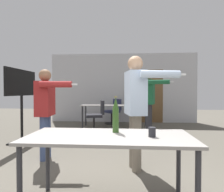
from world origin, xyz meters
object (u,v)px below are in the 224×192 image
at_px(person_near_casual, 136,101).
at_px(office_chair_mid_tucked, 96,117).
at_px(beer_bottle, 116,115).
at_px(drink_cup, 152,132).
at_px(person_center_tall, 149,97).
at_px(tv_screen, 21,95).
at_px(office_chair_far_right, 113,112).
at_px(person_far_watching, 46,105).

xyz_separation_m(person_near_casual, office_chair_mid_tucked, (-1.07, 2.90, -0.61)).
bearing_deg(office_chair_mid_tucked, beer_bottle, 176.79).
bearing_deg(drink_cup, person_center_tall, 84.07).
relative_size(office_chair_mid_tucked, beer_bottle, 2.37).
bearing_deg(office_chair_mid_tucked, person_near_casual, -174.89).
distance_m(office_chair_mid_tucked, beer_bottle, 3.93).
xyz_separation_m(person_center_tall, drink_cup, (-0.38, -3.65, -0.25)).
relative_size(person_center_tall, beer_bottle, 4.47).
xyz_separation_m(tv_screen, drink_cup, (2.71, -2.52, -0.32)).
bearing_deg(person_center_tall, office_chair_far_right, -132.75).
relative_size(person_far_watching, beer_bottle, 4.06).
distance_m(person_far_watching, office_chair_far_right, 4.14).
bearing_deg(office_chair_far_right, office_chair_mid_tucked, 121.32).
xyz_separation_m(office_chair_far_right, drink_cup, (0.76, -5.46, 0.37)).
height_order(tv_screen, person_near_casual, person_near_casual).
xyz_separation_m(person_near_casual, person_center_tall, (0.48, 2.54, 0.00)).
bearing_deg(office_chair_mid_tucked, office_chair_far_right, -31.01).
bearing_deg(drink_cup, office_chair_mid_tucked, 106.32).
relative_size(office_chair_mid_tucked, drink_cup, 9.74).
xyz_separation_m(beer_bottle, drink_cup, (0.37, -0.20, -0.14)).
distance_m(person_center_tall, office_chair_far_right, 2.23).
height_order(office_chair_mid_tucked, drink_cup, office_chair_mid_tucked).
height_order(person_near_casual, person_center_tall, person_center_tall).
distance_m(tv_screen, person_near_casual, 2.96).
xyz_separation_m(person_center_tall, office_chair_mid_tucked, (-1.55, 0.36, -0.61)).
xyz_separation_m(tv_screen, office_chair_far_right, (1.95, 2.95, -0.69)).
height_order(person_center_tall, office_chair_mid_tucked, person_center_tall).
xyz_separation_m(person_far_watching, person_near_casual, (1.57, -0.35, 0.09)).
relative_size(tv_screen, person_far_watching, 1.08).
bearing_deg(office_chair_far_right, person_center_tall, 169.24).
bearing_deg(office_chair_mid_tucked, person_far_watching, 153.63).
xyz_separation_m(person_far_watching, drink_cup, (1.68, -1.46, -0.15)).
height_order(office_chair_mid_tucked, beer_bottle, beer_bottle).
bearing_deg(beer_bottle, person_near_casual, 73.84).
height_order(person_far_watching, person_center_tall, person_center_tall).
height_order(tv_screen, office_chair_far_right, tv_screen).
distance_m(person_near_casual, office_chair_mid_tucked, 3.15).
relative_size(person_far_watching, office_chair_far_right, 1.74).
bearing_deg(person_far_watching, person_near_casual, 73.20).
height_order(person_center_tall, office_chair_far_right, person_center_tall).
xyz_separation_m(person_far_watching, office_chair_mid_tucked, (0.51, 2.55, -0.52)).
height_order(office_chair_far_right, beer_bottle, beer_bottle).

